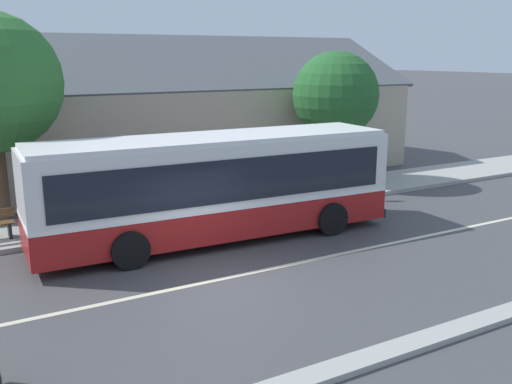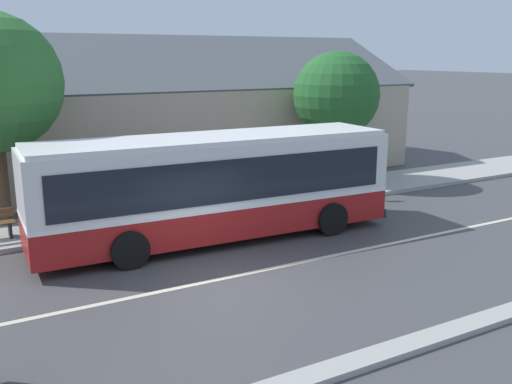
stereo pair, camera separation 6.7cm
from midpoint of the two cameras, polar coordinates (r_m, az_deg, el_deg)
ground_plane at (r=14.01m, az=-3.58°, el=-8.72°), size 300.00×300.00×0.00m
sidewalk_far at (r=19.28m, az=-11.41°, el=-2.47°), size 60.00×3.00×0.15m
curb_near at (r=10.34m, az=8.53°, el=-17.04°), size 60.00×0.50×0.12m
lane_divider_stripe at (r=14.01m, az=-3.58°, el=-8.70°), size 60.00×0.16×0.01m
community_building at (r=27.05m, az=-12.25°, el=6.38°), size 25.11×10.12×7.25m
transit_bus at (r=16.56m, az=-3.95°, el=0.77°), size 10.71×3.06×3.07m
street_tree_primary at (r=23.79m, az=8.12°, el=9.54°), size 3.52×3.52×5.49m
bus_stop_sign at (r=21.41m, az=8.19°, el=3.55°), size 0.36×0.07×2.40m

